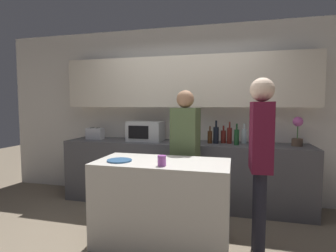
{
  "coord_description": "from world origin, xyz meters",
  "views": [
    {
      "loc": [
        0.74,
        -2.4,
        1.47
      ],
      "look_at": [
        0.02,
        0.46,
        1.24
      ],
      "focal_mm": 28.0,
      "sensor_mm": 36.0,
      "label": 1
    }
  ],
  "objects_px": {
    "bottle_1": "(216,135)",
    "bottle_4": "(237,137)",
    "cup_0": "(162,161)",
    "potted_plant": "(298,131)",
    "bottle_3": "(229,135)",
    "microwave": "(146,131)",
    "bottle_2": "(223,136)",
    "person_left": "(261,150)",
    "plate_on_island": "(119,160)",
    "toaster": "(95,133)",
    "bottle_0": "(210,137)",
    "bottle_5": "(244,136)",
    "person_center": "(185,144)"
  },
  "relations": [
    {
      "from": "bottle_2",
      "to": "bottle_1",
      "type": "bearing_deg",
      "value": -146.96
    },
    {
      "from": "plate_on_island",
      "to": "bottle_1",
      "type": "bearing_deg",
      "value": 55.02
    },
    {
      "from": "potted_plant",
      "to": "cup_0",
      "type": "relative_size",
      "value": 3.91
    },
    {
      "from": "toaster",
      "to": "cup_0",
      "type": "xyz_separation_m",
      "value": [
        1.52,
        -1.42,
        -0.08
      ]
    },
    {
      "from": "potted_plant",
      "to": "person_left",
      "type": "relative_size",
      "value": 0.23
    },
    {
      "from": "bottle_5",
      "to": "person_left",
      "type": "xyz_separation_m",
      "value": [
        0.11,
        -1.25,
        0.0
      ]
    },
    {
      "from": "bottle_0",
      "to": "bottle_3",
      "type": "xyz_separation_m",
      "value": [
        0.27,
        0.06,
        0.02
      ]
    },
    {
      "from": "bottle_5",
      "to": "plate_on_island",
      "type": "relative_size",
      "value": 1.09
    },
    {
      "from": "bottle_1",
      "to": "cup_0",
      "type": "xyz_separation_m",
      "value": [
        -0.42,
        -1.4,
        -0.11
      ]
    },
    {
      "from": "microwave",
      "to": "person_center",
      "type": "xyz_separation_m",
      "value": [
        0.73,
        -0.61,
        -0.09
      ]
    },
    {
      "from": "bottle_1",
      "to": "bottle_4",
      "type": "height_order",
      "value": "bottle_1"
    },
    {
      "from": "potted_plant",
      "to": "bottle_0",
      "type": "distance_m",
      "value": 1.17
    },
    {
      "from": "person_left",
      "to": "bottle_1",
      "type": "bearing_deg",
      "value": 21.36
    },
    {
      "from": "potted_plant",
      "to": "bottle_0",
      "type": "relative_size",
      "value": 1.59
    },
    {
      "from": "bottle_5",
      "to": "bottle_1",
      "type": "bearing_deg",
      "value": -165.71
    },
    {
      "from": "microwave",
      "to": "toaster",
      "type": "height_order",
      "value": "microwave"
    },
    {
      "from": "bottle_5",
      "to": "cup_0",
      "type": "relative_size",
      "value": 2.82
    },
    {
      "from": "microwave",
      "to": "cup_0",
      "type": "xyz_separation_m",
      "value": [
        0.65,
        -1.42,
        -0.14
      ]
    },
    {
      "from": "microwave",
      "to": "bottle_2",
      "type": "bearing_deg",
      "value": 2.38
    },
    {
      "from": "bottle_3",
      "to": "bottle_1",
      "type": "bearing_deg",
      "value": -168.06
    },
    {
      "from": "person_center",
      "to": "cup_0",
      "type": "bearing_deg",
      "value": 96.96
    },
    {
      "from": "microwave",
      "to": "bottle_2",
      "type": "relative_size",
      "value": 2.05
    },
    {
      "from": "bottle_3",
      "to": "cup_0",
      "type": "distance_m",
      "value": 1.57
    },
    {
      "from": "potted_plant",
      "to": "plate_on_island",
      "type": "distance_m",
      "value": 2.4
    },
    {
      "from": "microwave",
      "to": "bottle_4",
      "type": "xyz_separation_m",
      "value": [
        1.36,
        -0.11,
        -0.04
      ]
    },
    {
      "from": "cup_0",
      "to": "plate_on_island",
      "type": "bearing_deg",
      "value": 168.54
    },
    {
      "from": "bottle_5",
      "to": "microwave",
      "type": "bearing_deg",
      "value": -176.79
    },
    {
      "from": "toaster",
      "to": "bottle_0",
      "type": "xyz_separation_m",
      "value": [
        1.86,
        -0.04,
        0.0
      ]
    },
    {
      "from": "bottle_4",
      "to": "microwave",
      "type": "bearing_deg",
      "value": 175.36
    },
    {
      "from": "potted_plant",
      "to": "person_center",
      "type": "height_order",
      "value": "person_center"
    },
    {
      "from": "bottle_3",
      "to": "toaster",
      "type": "bearing_deg",
      "value": -179.45
    },
    {
      "from": "bottle_3",
      "to": "bottle_0",
      "type": "bearing_deg",
      "value": -167.42
    },
    {
      "from": "toaster",
      "to": "potted_plant",
      "type": "bearing_deg",
      "value": 0.0
    },
    {
      "from": "bottle_1",
      "to": "bottle_3",
      "type": "height_order",
      "value": "bottle_1"
    },
    {
      "from": "bottle_2",
      "to": "cup_0",
      "type": "bearing_deg",
      "value": -109.63
    },
    {
      "from": "bottle_4",
      "to": "bottle_3",
      "type": "bearing_deg",
      "value": 126.53
    },
    {
      "from": "bottle_5",
      "to": "person_center",
      "type": "bearing_deg",
      "value": -136.89
    },
    {
      "from": "toaster",
      "to": "person_center",
      "type": "height_order",
      "value": "person_center"
    },
    {
      "from": "bottle_2",
      "to": "person_left",
      "type": "distance_m",
      "value": 1.28
    },
    {
      "from": "bottle_0",
      "to": "cup_0",
      "type": "xyz_separation_m",
      "value": [
        -0.34,
        -1.38,
        -0.08
      ]
    },
    {
      "from": "bottle_1",
      "to": "bottle_4",
      "type": "relative_size",
      "value": 1.11
    },
    {
      "from": "bottle_5",
      "to": "cup_0",
      "type": "height_order",
      "value": "bottle_5"
    },
    {
      "from": "bottle_1",
      "to": "bottle_4",
      "type": "bearing_deg",
      "value": -17.88
    },
    {
      "from": "bottle_1",
      "to": "bottle_5",
      "type": "distance_m",
      "value": 0.4
    },
    {
      "from": "bottle_3",
      "to": "bottle_4",
      "type": "relative_size",
      "value": 1.05
    },
    {
      "from": "bottle_0",
      "to": "bottle_1",
      "type": "distance_m",
      "value": 0.09
    },
    {
      "from": "potted_plant",
      "to": "bottle_1",
      "type": "xyz_separation_m",
      "value": [
        -1.08,
        -0.02,
        -0.07
      ]
    },
    {
      "from": "bottle_0",
      "to": "bottle_1",
      "type": "xyz_separation_m",
      "value": [
        0.08,
        0.02,
        0.03
      ]
    },
    {
      "from": "bottle_4",
      "to": "cup_0",
      "type": "distance_m",
      "value": 1.49
    },
    {
      "from": "potted_plant",
      "to": "cup_0",
      "type": "height_order",
      "value": "potted_plant"
    }
  ]
}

